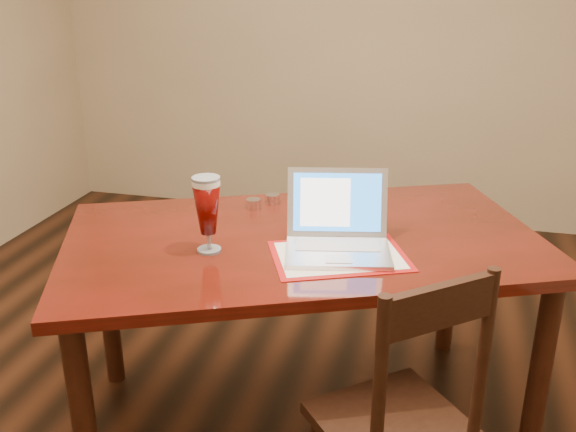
# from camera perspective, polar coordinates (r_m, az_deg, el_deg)

# --- Properties ---
(ground) EXTENTS (5.00, 5.00, 0.00)m
(ground) POSITION_cam_1_polar(r_m,az_deg,el_deg) (2.75, -1.93, -18.48)
(ground) COLOR black
(ground) RESTS_ON ground
(dining_table) EXTENTS (2.00, 1.60, 1.09)m
(dining_table) POSITION_cam_1_polar(r_m,az_deg,el_deg) (2.42, 1.27, -3.84)
(dining_table) COLOR #54100B
(dining_table) RESTS_ON ground
(dining_chair) EXTENTS (0.59, 0.59, 1.01)m
(dining_chair) POSITION_cam_1_polar(r_m,az_deg,el_deg) (2.06, 9.90, -17.67)
(dining_chair) COLOR black
(dining_chair) RESTS_ON ground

